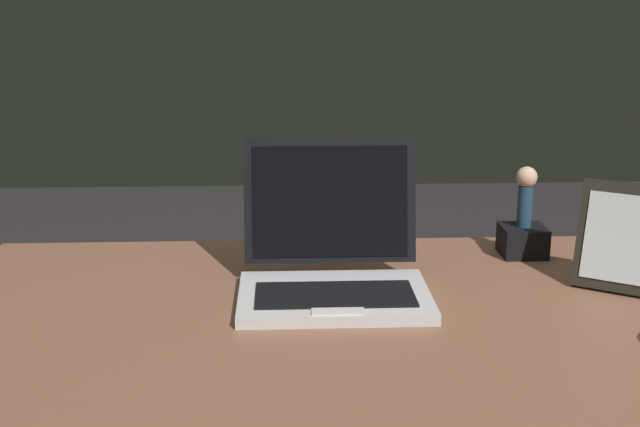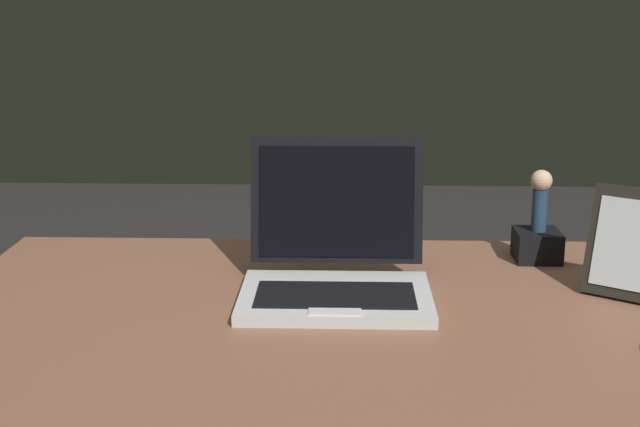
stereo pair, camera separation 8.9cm
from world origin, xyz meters
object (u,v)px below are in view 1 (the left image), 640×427
laptop_front (333,265)px  photo_frame (619,238)px  figurine_stand (523,241)px  figurine (526,192)px

laptop_front → photo_frame: laptop_front is taller
figurine_stand → figurine: 0.09m
laptop_front → figurine_stand: (0.35, 0.19, -0.02)m
laptop_front → figurine_stand: bearing=28.1°
laptop_front → figurine: (0.35, 0.19, 0.07)m
photo_frame → laptop_front: bearing=-179.6°
figurine_stand → figurine: bearing=0.0°
photo_frame → figurine_stand: (-0.10, 0.18, -0.06)m
laptop_front → figurine_stand: laptop_front is taller
photo_frame → figurine: 0.21m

